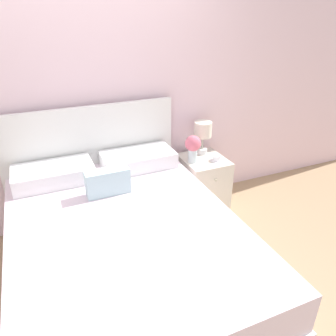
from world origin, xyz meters
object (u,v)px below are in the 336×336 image
at_px(table_lamp, 203,132).
at_px(flower_vase, 193,146).
at_px(teacup, 217,158).
at_px(bed, 123,248).
at_px(nightstand, 203,183).

xyz_separation_m(table_lamp, flower_vase, (-0.18, -0.15, -0.07)).
bearing_deg(teacup, bed, -151.47).
relative_size(table_lamp, flower_vase, 1.25).
distance_m(flower_vase, teacup, 0.28).
bearing_deg(bed, nightstand, 33.88).
bearing_deg(nightstand, table_lamp, 71.31).
relative_size(nightstand, teacup, 4.26).
bearing_deg(flower_vase, nightstand, 7.82).
distance_m(bed, table_lamp, 1.47).
xyz_separation_m(bed, table_lamp, (1.11, 0.85, 0.47)).
distance_m(nightstand, teacup, 0.33).
height_order(bed, table_lamp, bed).
height_order(table_lamp, flower_vase, table_lamp).
bearing_deg(flower_vase, table_lamp, 38.67).
distance_m(bed, teacup, 1.35).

